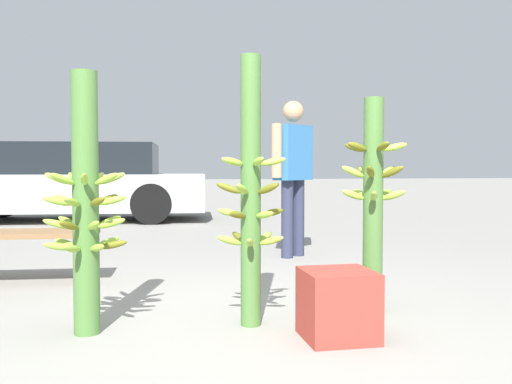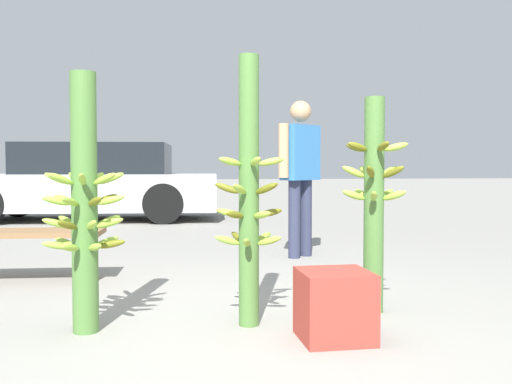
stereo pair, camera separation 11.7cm
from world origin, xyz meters
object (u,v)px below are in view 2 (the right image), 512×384
at_px(banana_stalk_right, 374,199).
at_px(market_bench, 32,239).
at_px(banana_stalk_left, 84,205).
at_px(produce_crate, 335,305).
at_px(vendor_person, 300,165).
at_px(banana_stalk_center, 249,193).
at_px(parked_car, 89,183).

bearing_deg(banana_stalk_right, market_bench, 149.95).
xyz_separation_m(banana_stalk_left, produce_crate, (1.29, -0.36, -0.51)).
relative_size(banana_stalk_left, produce_crate, 3.91).
bearing_deg(banana_stalk_left, vendor_person, 52.77).
relative_size(banana_stalk_right, vendor_person, 0.85).
distance_m(banana_stalk_left, produce_crate, 1.43).
distance_m(banana_stalk_center, parked_car, 7.04).
relative_size(banana_stalk_left, banana_stalk_right, 1.06).
bearing_deg(market_bench, parked_car, 96.26).
relative_size(banana_stalk_left, vendor_person, 0.90).
bearing_deg(banana_stalk_left, parked_car, 96.68).
bearing_deg(banana_stalk_right, parked_car, 110.54).
height_order(banana_stalk_right, vendor_person, vendor_person).
bearing_deg(banana_stalk_left, market_bench, 111.64).
bearing_deg(market_bench, banana_stalk_left, -64.39).
relative_size(banana_stalk_right, produce_crate, 3.68).
height_order(banana_stalk_center, vendor_person, vendor_person).
bearing_deg(banana_stalk_right, vendor_person, 87.97).
bearing_deg(banana_stalk_left, banana_stalk_center, -0.95).
bearing_deg(vendor_person, banana_stalk_center, 31.01).
xyz_separation_m(banana_stalk_right, vendor_person, (0.08, 2.18, 0.22)).
xyz_separation_m(banana_stalk_left, parked_car, (-0.80, 6.81, -0.06)).
height_order(banana_stalk_center, parked_car, banana_stalk_center).
distance_m(banana_stalk_center, market_bench, 2.14).
xyz_separation_m(vendor_person, produce_crate, (-0.48, -2.69, -0.74)).
distance_m(banana_stalk_right, market_bench, 2.66).
distance_m(market_bench, produce_crate, 2.62).
relative_size(banana_stalk_right, market_bench, 1.21).
xyz_separation_m(market_bench, produce_crate, (1.87, -1.83, -0.16)).
distance_m(parked_car, produce_crate, 7.48).
bearing_deg(vendor_person, banana_stalk_left, 14.32).
bearing_deg(parked_car, banana_stalk_left, -167.99).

